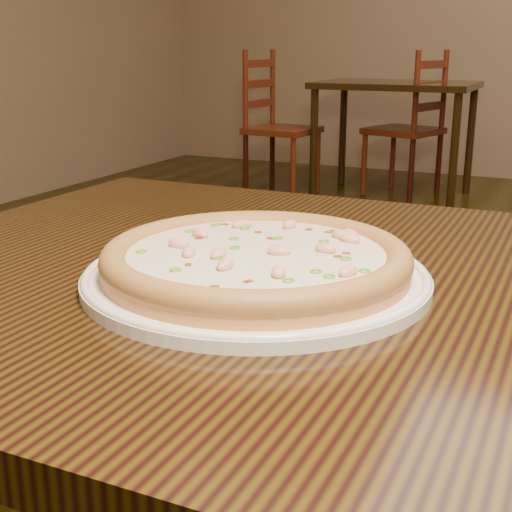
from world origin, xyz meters
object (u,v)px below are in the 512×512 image
at_px(bg_table_left, 396,97).
at_px(chair_b, 411,130).
at_px(chair_a, 275,128).
at_px(hero_table, 378,373).
at_px(plate, 256,276).
at_px(pizza, 256,259).

xyz_separation_m(bg_table_left, chair_b, (0.10, 0.05, -0.22)).
bearing_deg(chair_a, hero_table, -65.01).
height_order(chair_a, chair_b, same).
bearing_deg(plate, hero_table, 22.62).
distance_m(plate, chair_a, 4.16).
relative_size(hero_table, chair_b, 1.26).
height_order(bg_table_left, chair_a, chair_a).
height_order(pizza, chair_a, chair_a).
xyz_separation_m(hero_table, pizza, (-0.12, -0.05, 0.13)).
relative_size(plate, chair_a, 0.37).
height_order(hero_table, bg_table_left, same).
relative_size(hero_table, plate, 3.38).
bearing_deg(pizza, chair_a, 113.20).
relative_size(bg_table_left, chair_b, 1.05).
xyz_separation_m(plate, pizza, (0.00, 0.00, 0.02)).
xyz_separation_m(plate, bg_table_left, (-0.88, 4.05, -0.10)).
height_order(pizza, chair_b, chair_b).
xyz_separation_m(pizza, bg_table_left, (-0.88, 4.05, -0.12)).
distance_m(hero_table, chair_b, 4.16).
xyz_separation_m(hero_table, chair_a, (-1.76, 3.77, -0.21)).
height_order(plate, pizza, pizza).
xyz_separation_m(chair_a, chair_b, (0.85, 0.29, 0.00)).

